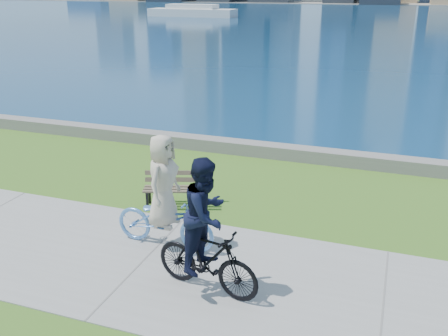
# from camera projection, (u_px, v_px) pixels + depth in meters

# --- Properties ---
(ground) EXTENTS (320.00, 320.00, 0.00)m
(ground) POSITION_uv_depth(u_px,v_px,m) (143.00, 262.00, 8.67)
(ground) COLOR #366019
(ground) RESTS_ON ground
(concrete_path) EXTENTS (80.00, 3.50, 0.02)m
(concrete_path) POSITION_uv_depth(u_px,v_px,m) (143.00, 261.00, 8.66)
(concrete_path) COLOR gray
(concrete_path) RESTS_ON ground
(seawall) EXTENTS (90.00, 0.50, 0.35)m
(seawall) POSITION_uv_depth(u_px,v_px,m) (248.00, 148.00, 14.08)
(seawall) COLOR slate
(seawall) RESTS_ON ground
(bay_water) EXTENTS (320.00, 131.00, 0.01)m
(bay_water) POSITION_uv_depth(u_px,v_px,m) (380.00, 17.00, 72.29)
(bay_water) COLOR navy
(bay_water) RESTS_ON ground
(far_shore) EXTENTS (320.00, 30.00, 0.12)m
(far_shore) POSITION_uv_depth(u_px,v_px,m) (393.00, 3.00, 123.52)
(far_shore) COLOR gray
(far_shore) RESTS_ON ground
(ferry_near) EXTENTS (12.72, 3.63, 1.73)m
(ferry_near) POSITION_uv_depth(u_px,v_px,m) (192.00, 11.00, 72.01)
(ferry_near) COLOR silver
(ferry_near) RESTS_ON ground
(park_bench) EXTENTS (1.50, 0.93, 0.73)m
(park_bench) POSITION_uv_depth(u_px,v_px,m) (177.00, 186.00, 10.73)
(park_bench) COLOR black
(park_bench) RESTS_ON ground
(cyclist_woman) EXTENTS (0.74, 1.95, 2.11)m
(cyclist_woman) POSITION_uv_depth(u_px,v_px,m) (164.00, 206.00, 8.90)
(cyclist_woman) COLOR #588FD7
(cyclist_woman) RESTS_ON ground
(cyclist_man) EXTENTS (0.85, 1.85, 2.19)m
(cyclist_man) POSITION_uv_depth(u_px,v_px,m) (206.00, 238.00, 7.52)
(cyclist_man) COLOR black
(cyclist_man) RESTS_ON ground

